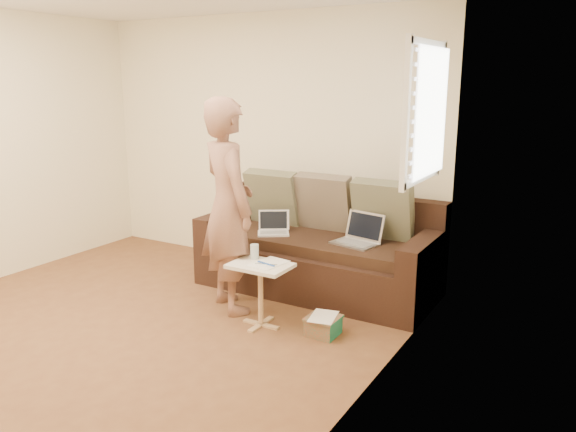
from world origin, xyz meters
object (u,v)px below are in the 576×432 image
object	(u,v)px
drinking_glass	(254,252)
laptop_silver	(355,244)
laptop_white	(273,234)
sofa	(317,246)
striped_box	(323,326)
side_table	(261,295)
person	(228,206)

from	to	relation	value
drinking_glass	laptop_silver	bearing A→B (deg)	56.32
laptop_white	drinking_glass	size ratio (longest dim) A/B	2.43
sofa	laptop_silver	xyz separation A→B (m)	(0.41, -0.07, 0.10)
laptop_white	striped_box	distance (m)	1.23
side_table	sofa	bearing A→B (deg)	89.41
laptop_silver	sofa	bearing A→B (deg)	-177.96
laptop_silver	person	size ratio (longest dim) A/B	0.21
sofa	striped_box	xyz separation A→B (m)	(0.50, -0.86, -0.35)
sofa	striped_box	size ratio (longest dim) A/B	8.98
sofa	drinking_glass	size ratio (longest dim) A/B	18.33
sofa	drinking_glass	bearing A→B (deg)	-98.18
person	drinking_glass	distance (m)	0.47
laptop_silver	side_table	xyz separation A→B (m)	(-0.42, -0.89, -0.26)
laptop_white	side_table	distance (m)	0.94
laptop_silver	side_table	bearing A→B (deg)	-102.81
striped_box	drinking_glass	bearing A→B (deg)	-179.27
striped_box	laptop_silver	bearing A→B (deg)	96.92
sofa	side_table	bearing A→B (deg)	-90.59
laptop_white	person	xyz separation A→B (m)	(-0.05, -0.63, 0.39)
laptop_silver	striped_box	size ratio (longest dim) A/B	1.56
sofa	side_table	size ratio (longest dim) A/B	4.21
person	laptop_white	bearing A→B (deg)	-63.03
laptop_silver	laptop_white	xyz separation A→B (m)	(-0.80, -0.07, 0.00)
laptop_white	person	size ratio (longest dim) A/B	0.16
laptop_white	striped_box	size ratio (longest dim) A/B	1.19
side_table	person	bearing A→B (deg)	157.10
sofa	laptop_silver	distance (m)	0.42
laptop_white	drinking_glass	bearing A→B (deg)	-102.65
laptop_white	side_table	world-z (taller)	laptop_white
laptop_white	drinking_glass	world-z (taller)	drinking_glass
laptop_white	person	bearing A→B (deg)	-127.76
sofa	drinking_glass	world-z (taller)	sofa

